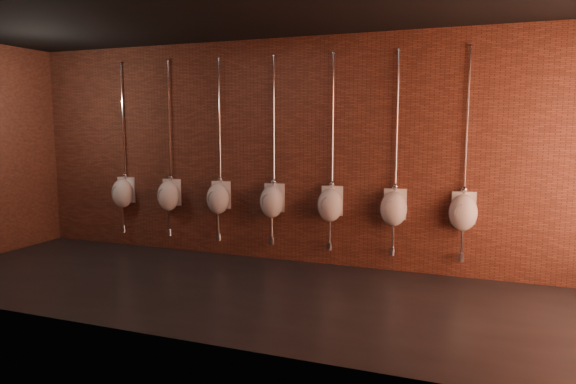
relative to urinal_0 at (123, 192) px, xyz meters
name	(u,v)px	position (x,y,z in m)	size (l,w,h in m)	color
ground	(240,290)	(2.77, -1.38, -0.90)	(8.50, 8.50, 0.00)	black
room_shell	(238,123)	(2.77, -1.38, 1.11)	(8.54, 3.04, 3.22)	black
urinal_0	(123,192)	(0.00, 0.00, 0.00)	(0.39, 0.35, 2.71)	white
urinal_1	(169,195)	(0.87, 0.00, 0.00)	(0.39, 0.35, 2.71)	white
urinal_2	(218,197)	(1.75, 0.00, 0.00)	(0.39, 0.35, 2.71)	white
urinal_3	(272,200)	(2.62, 0.00, 0.00)	(0.39, 0.35, 2.71)	white
urinal_4	(330,204)	(3.50, 0.00, 0.00)	(0.39, 0.35, 2.71)	white
urinal_5	(394,207)	(4.37, 0.00, 0.00)	(0.39, 0.35, 2.71)	white
urinal_6	(463,211)	(5.25, 0.00, 0.00)	(0.39, 0.35, 2.71)	white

